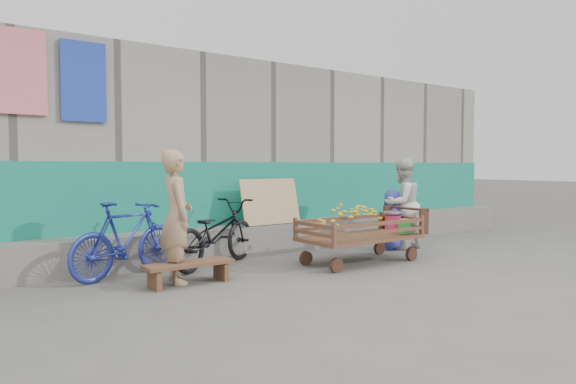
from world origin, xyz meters
TOP-DOWN VIEW (x-y plane):
  - ground at (0.00, 0.00)m, footprint 80.00×80.00m
  - building_wall at (-0.00, 4.05)m, footprint 12.00×3.50m
  - banana_cart at (0.87, 0.90)m, footprint 1.85×0.85m
  - bench at (-1.57, 1.09)m, footprint 1.02×0.31m
  - vendor_man at (-1.64, 1.27)m, footprint 0.47×0.62m
  - woman at (2.28, 1.37)m, footprint 0.71×0.56m
  - child at (2.10, 1.40)m, footprint 0.52×0.39m
  - bicycle_dark at (-0.83, 1.85)m, footprint 1.78×1.25m
  - bicycle_blue at (-2.01, 1.90)m, footprint 1.59×0.89m

SIDE VIEW (x-z plane):
  - ground at x=0.00m, z-range 0.00..0.00m
  - bench at x=-1.57m, z-range 0.06..0.32m
  - bicycle_dark at x=-0.83m, z-range 0.00..0.89m
  - bicycle_blue at x=-2.01m, z-range 0.00..0.92m
  - child at x=2.10m, z-range 0.00..0.97m
  - banana_cart at x=0.87m, z-range 0.14..0.93m
  - woman at x=2.28m, z-range 0.00..1.46m
  - vendor_man at x=-1.64m, z-range 0.00..1.53m
  - building_wall at x=0.00m, z-range -0.03..2.97m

